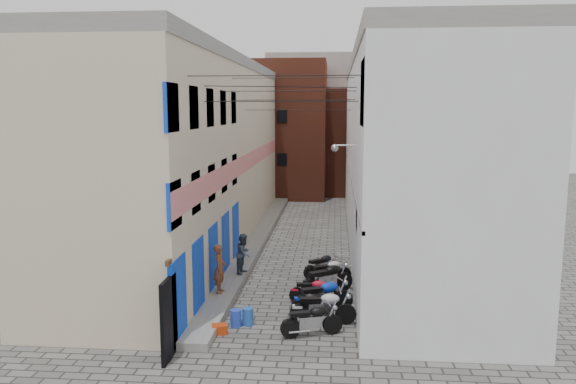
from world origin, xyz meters
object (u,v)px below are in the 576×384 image
(motorcycle_a, at_px, (312,318))
(motorcycle_e, at_px, (327,277))
(water_jug_near, at_px, (236,318))
(water_jug_far, at_px, (248,316))
(motorcycle_d, at_px, (314,289))
(motorcycle_g, at_px, (322,264))
(red_crate, at_px, (219,329))
(person_a, at_px, (220,269))
(motorcycle_b, at_px, (323,306))
(motorcycle_f, at_px, (329,271))
(motorcycle_c, at_px, (323,294))
(person_b, at_px, (244,253))

(motorcycle_a, height_order, motorcycle_e, motorcycle_e)
(water_jug_near, height_order, water_jug_far, water_jug_far)
(motorcycle_d, relative_size, water_jug_near, 3.20)
(motorcycle_g, xyz_separation_m, red_crate, (-2.86, -5.96, -0.37))
(person_a, bearing_deg, motorcycle_d, -93.20)
(water_jug_far, bearing_deg, person_a, 120.82)
(motorcycle_a, height_order, motorcycle_d, motorcycle_a)
(motorcycle_e, height_order, red_crate, motorcycle_e)
(motorcycle_b, height_order, water_jug_near, motorcycle_b)
(motorcycle_b, relative_size, water_jug_near, 3.94)
(motorcycle_f, bearing_deg, motorcycle_c, -33.26)
(motorcycle_e, relative_size, red_crate, 4.91)
(motorcycle_a, height_order, motorcycle_g, motorcycle_a)
(water_jug_far, bearing_deg, motorcycle_g, 67.70)
(motorcycle_a, distance_m, motorcycle_b, 0.99)
(motorcycle_d, bearing_deg, motorcycle_f, 167.22)
(motorcycle_g, bearing_deg, motorcycle_c, -37.61)
(water_jug_near, height_order, red_crate, water_jug_near)
(motorcycle_c, bearing_deg, person_a, -130.65)
(motorcycle_c, height_order, motorcycle_e, motorcycle_e)
(motorcycle_b, xyz_separation_m, motorcycle_f, (0.14, 3.97, -0.06))
(motorcycle_b, distance_m, red_crate, 3.21)
(motorcycle_f, distance_m, motorcycle_g, 1.03)
(motorcycle_c, xyz_separation_m, person_b, (-3.14, 3.35, 0.41))
(water_jug_far, relative_size, red_crate, 1.22)
(person_a, bearing_deg, water_jug_near, -159.28)
(motorcycle_a, relative_size, person_b, 1.20)
(person_b, bearing_deg, motorcycle_c, -123.53)
(motorcycle_a, height_order, red_crate, motorcycle_a)
(motorcycle_c, distance_m, motorcycle_f, 2.99)
(motorcycle_a, xyz_separation_m, water_jug_near, (-2.33, 0.54, -0.28))
(motorcycle_c, relative_size, motorcycle_f, 1.14)
(motorcycle_c, distance_m, motorcycle_e, 1.89)
(person_a, bearing_deg, red_crate, -170.28)
(motorcycle_b, height_order, red_crate, motorcycle_b)
(motorcycle_a, height_order, motorcycle_f, motorcycle_f)
(person_a, relative_size, person_b, 1.10)
(motorcycle_a, relative_size, water_jug_far, 3.48)
(motorcycle_d, bearing_deg, water_jug_far, -41.27)
(motorcycle_d, distance_m, motorcycle_g, 3.09)
(motorcycle_f, bearing_deg, motorcycle_g, 166.55)
(person_b, distance_m, red_crate, 5.41)
(motorcycle_b, bearing_deg, water_jug_far, -89.00)
(person_a, bearing_deg, motorcycle_e, -77.88)
(motorcycle_e, height_order, person_b, person_b)
(water_jug_near, bearing_deg, water_jug_far, 24.58)
(motorcycle_e, relative_size, motorcycle_f, 1.16)
(red_crate, bearing_deg, motorcycle_c, 33.58)
(motorcycle_e, relative_size, water_jug_near, 4.12)
(person_b, xyz_separation_m, water_jug_near, (0.53, -4.74, -0.77))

